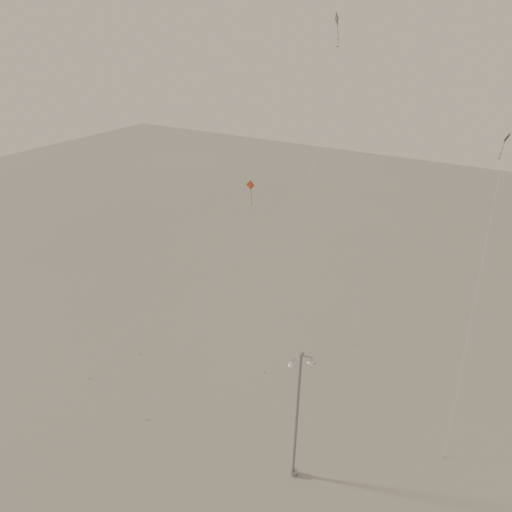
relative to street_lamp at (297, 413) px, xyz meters
The scene contains 6 objects.
ground 7.90m from the street_lamp, behind, with size 160.00×160.00×0.00m, color gray.
street_lamp is the anchor object (origin of this frame).
kite_0 28.00m from the street_lamp, 146.94° to the left, with size 2.17×7.92×35.02m.
kite_1 16.68m from the street_lamp, 125.41° to the left, with size 7.68×11.93×25.57m.
kite_3 14.28m from the street_lamp, 146.43° to the left, with size 9.50×9.57×14.95m.
kite_4 16.36m from the street_lamp, 60.03° to the left, with size 1.21×8.00×19.05m.
Camera 1 is at (15.41, -19.58, 25.22)m, focal length 35.00 mm.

